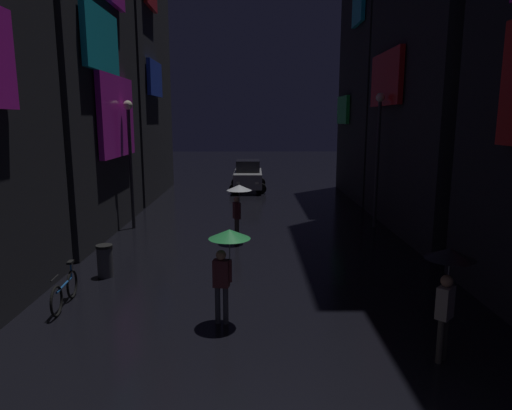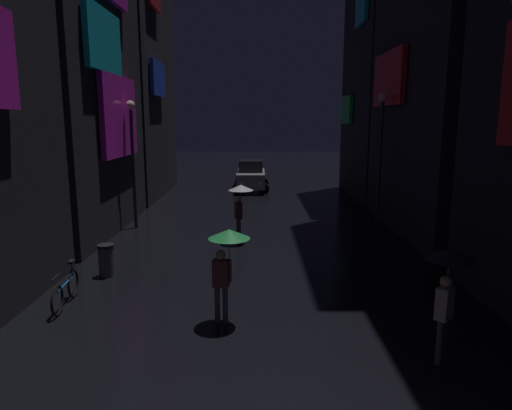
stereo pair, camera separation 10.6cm
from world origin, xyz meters
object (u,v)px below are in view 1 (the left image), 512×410
Objects in this scene: pedestrian_midstreet_centre_green at (227,250)px; pedestrian_far_right_clear at (238,197)px; streetlamp_right_far at (378,145)px; car_distant at (248,176)px; trash_bin at (105,261)px; streetlamp_left_far at (130,149)px; bicycle_parked_at_storefront at (65,291)px; pedestrian_near_crossing_black at (448,273)px.

pedestrian_midstreet_centre_green is 1.00× the size of pedestrian_far_right_clear.
pedestrian_midstreet_centre_green is at bearing -121.83° from streetlamp_right_far.
trash_bin is (-3.95, -16.08, -0.46)m from car_distant.
bicycle_parked_at_storefront is at bearing -87.16° from streetlamp_left_far.
trash_bin is (0.30, 2.11, 0.08)m from bicycle_parked_at_storefront.
pedestrian_far_right_clear is 5.17m from streetlamp_left_far.
streetlamp_right_far reaches higher than pedestrian_far_right_clear.
pedestrian_near_crossing_black is at bearing -30.78° from trash_bin.
car_distant is at bearing 88.80° from pedestrian_far_right_clear.
bicycle_parked_at_storefront reaches higher than trash_bin.
streetlamp_left_far is (-4.65, -10.14, 2.33)m from car_distant.
pedestrian_near_crossing_black reaches higher than trash_bin.
streetlamp_right_far is (5.35, -10.02, 2.49)m from car_distant.
streetlamp_left_far is 0.94× the size of streetlamp_right_far.
car_distant reaches higher than trash_bin.
car_distant is at bearing 89.04° from pedestrian_midstreet_centre_green.
pedestrian_near_crossing_black is at bearing -79.64° from car_distant.
trash_bin is at bearing 139.81° from pedestrian_midstreet_centre_green.
pedestrian_far_right_clear is 0.39× the size of streetlamp_right_far.
streetlamp_left_far is 10.00m from streetlamp_right_far.
pedestrian_near_crossing_black is 0.39× the size of streetlamp_right_far.
streetlamp_right_far reaches higher than car_distant.
streetlamp_right_far is (9.60, 8.17, 3.03)m from bicycle_parked_at_storefront.
pedestrian_midstreet_centre_green is 19.16m from car_distant.
car_distant is at bearing 65.35° from streetlamp_left_far.
pedestrian_near_crossing_black is 13.59m from streetlamp_left_far.
trash_bin is at bearing -83.28° from streetlamp_left_far.
car_distant is (0.26, 12.35, -0.74)m from pedestrian_far_right_clear.
pedestrian_near_crossing_black reaches higher than bicycle_parked_at_storefront.
bicycle_parked_at_storefront is 0.35× the size of streetlamp_left_far.
streetlamp_left_far is at bearing 128.65° from pedestrian_near_crossing_black.
car_distant is at bearing 100.36° from pedestrian_near_crossing_black.
pedestrian_midstreet_centre_green is 4.91m from trash_bin.
streetlamp_left_far is at bearing 92.84° from bicycle_parked_at_storefront.
pedestrian_far_right_clear is at bearing 55.59° from bicycle_parked_at_storefront.
pedestrian_far_right_clear is at bearing -91.20° from car_distant.
streetlamp_right_far is at bearing 58.17° from pedestrian_midstreet_centre_green.
pedestrian_near_crossing_black is 0.41× the size of streetlamp_left_far.
pedestrian_near_crossing_black is 1.16× the size of bicycle_parked_at_storefront.
pedestrian_far_right_clear is 7.18m from bicycle_parked_at_storefront.
pedestrian_midstreet_centre_green is at bearing -40.19° from trash_bin.
streetlamp_right_far reaches higher than bicycle_parked_at_storefront.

